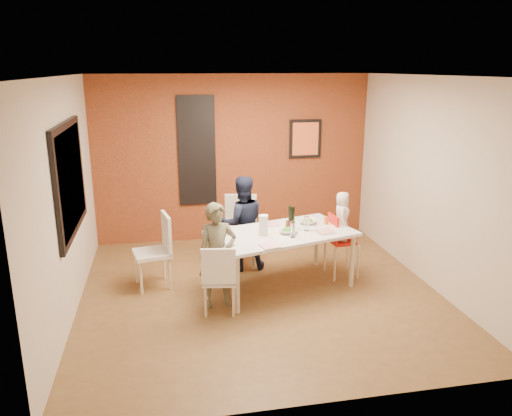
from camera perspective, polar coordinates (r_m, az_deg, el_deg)
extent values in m
plane|color=brown|center=(6.51, 0.51, -9.65)|extent=(4.50, 4.50, 0.00)
cube|color=white|center=(5.88, 0.57, 14.86)|extent=(4.50, 4.50, 0.02)
cube|color=beige|center=(8.22, -2.58, 5.66)|extent=(4.50, 0.02, 2.70)
cube|color=beige|center=(3.97, 7.00, -5.70)|extent=(4.50, 0.02, 2.70)
cube|color=beige|center=(6.04, -20.90, 0.88)|extent=(0.02, 4.50, 2.70)
cube|color=beige|center=(6.85, 19.34, 2.71)|extent=(0.02, 4.50, 2.70)
cube|color=maroon|center=(8.20, -2.56, 5.64)|extent=(4.50, 0.02, 2.70)
cube|color=black|center=(6.18, -20.51, 3.15)|extent=(0.05, 1.70, 1.30)
cube|color=black|center=(6.18, -20.37, 3.16)|extent=(0.02, 1.55, 1.15)
cube|color=silver|center=(8.10, -6.79, 6.49)|extent=(0.55, 0.03, 1.70)
cube|color=black|center=(8.09, -6.78, 6.48)|extent=(0.60, 0.03, 1.76)
cube|color=black|center=(8.39, 5.65, 7.88)|extent=(0.54, 0.03, 0.64)
cube|color=orange|center=(8.38, 5.68, 7.87)|extent=(0.44, 0.01, 0.54)
cube|color=silver|center=(6.43, 2.95, -2.92)|extent=(2.01, 1.46, 0.04)
cylinder|color=#C7B694|center=(5.87, -2.16, -8.75)|extent=(0.06, 0.06, 0.71)
cylinder|color=#C7B694|center=(6.59, -5.21, -5.99)|extent=(0.06, 0.06, 0.71)
cylinder|color=#C7B694|center=(6.66, 10.93, -5.97)|extent=(0.06, 0.06, 0.71)
cylinder|color=#C7B694|center=(7.30, 6.94, -3.82)|extent=(0.06, 0.06, 0.71)
cube|color=white|center=(5.92, -4.18, -8.12)|extent=(0.45, 0.45, 0.04)
cube|color=white|center=(5.67, -4.30, -6.79)|extent=(0.39, 0.10, 0.45)
cylinder|color=#CBB297|center=(6.15, -2.56, -9.28)|extent=(0.03, 0.03, 0.38)
cylinder|color=#CBB297|center=(5.86, -2.61, -10.61)|extent=(0.03, 0.03, 0.38)
cylinder|color=#CBB297|center=(6.16, -5.58, -9.28)|extent=(0.03, 0.03, 0.38)
cylinder|color=#CBB297|center=(5.87, -5.80, -10.61)|extent=(0.03, 0.03, 0.38)
cube|color=white|center=(7.24, -1.80, -2.89)|extent=(0.55, 0.55, 0.05)
cube|color=white|center=(7.37, -1.75, -0.42)|extent=(0.46, 0.13, 0.53)
cylinder|color=#C9B496|center=(7.16, -3.37, -5.24)|extent=(0.04, 0.04, 0.46)
cylinder|color=#C9B496|center=(7.51, -3.17, -4.20)|extent=(0.04, 0.04, 0.46)
cylinder|color=#C9B496|center=(7.14, -0.32, -5.27)|extent=(0.04, 0.04, 0.46)
cylinder|color=#C9B496|center=(7.50, -0.27, -4.22)|extent=(0.04, 0.04, 0.46)
cube|color=white|center=(6.65, -11.81, -5.10)|extent=(0.53, 0.53, 0.05)
cube|color=white|center=(6.60, -10.19, -2.82)|extent=(0.12, 0.45, 0.51)
cylinder|color=beige|center=(6.89, -13.49, -6.62)|extent=(0.04, 0.04, 0.44)
cylinder|color=beige|center=(6.94, -10.47, -6.26)|extent=(0.04, 0.04, 0.44)
cylinder|color=beige|center=(6.55, -13.00, -7.78)|extent=(0.04, 0.04, 0.44)
cylinder|color=beige|center=(6.60, -9.82, -7.39)|extent=(0.04, 0.04, 0.44)
cube|color=red|center=(6.95, 9.82, -3.75)|extent=(0.33, 0.33, 0.05)
cube|color=red|center=(6.82, 8.79, -2.26)|extent=(0.05, 0.31, 0.36)
cube|color=red|center=(6.92, 9.85, -3.08)|extent=(0.33, 0.33, 0.02)
cylinder|color=beige|center=(6.96, 11.60, -6.09)|extent=(0.03, 0.03, 0.48)
cylinder|color=beige|center=(6.82, 9.00, -6.42)|extent=(0.03, 0.03, 0.48)
cylinder|color=beige|center=(7.25, 10.39, -5.12)|extent=(0.03, 0.03, 0.48)
cylinder|color=beige|center=(7.12, 7.87, -5.42)|extent=(0.03, 0.03, 0.48)
imported|color=brown|center=(5.97, -4.41, -5.41)|extent=(0.50, 0.36, 1.28)
imported|color=black|center=(7.03, -1.60, -1.74)|extent=(0.67, 0.53, 1.35)
imported|color=beige|center=(6.83, 9.80, -0.93)|extent=(0.31, 0.38, 0.67)
cube|color=white|center=(5.91, 1.56, -4.34)|extent=(0.25, 0.25, 0.01)
cube|color=silver|center=(6.72, 1.73, -1.84)|extent=(0.22, 0.22, 0.01)
cube|color=silver|center=(6.47, 7.92, -2.68)|extent=(0.25, 0.25, 0.01)
cube|color=white|center=(6.39, -3.62, -2.80)|extent=(0.24, 0.24, 0.01)
imported|color=white|center=(6.38, 3.68, -2.63)|extent=(0.27, 0.27, 0.06)
imported|color=silver|center=(6.79, 5.94, -1.54)|extent=(0.29, 0.29, 0.06)
cylinder|color=black|center=(6.48, 4.08, -1.15)|extent=(0.08, 0.08, 0.31)
cylinder|color=white|center=(6.21, 4.23, -2.51)|extent=(0.07, 0.07, 0.19)
cylinder|color=white|center=(6.48, 5.80, -1.80)|extent=(0.06, 0.06, 0.19)
cylinder|color=white|center=(6.26, 0.86, -1.98)|extent=(0.12, 0.12, 0.26)
cylinder|color=red|center=(6.46, 3.98, -2.09)|extent=(0.03, 0.03, 0.13)
cylinder|color=#356822|center=(6.47, 4.33, -2.00)|extent=(0.04, 0.04, 0.14)
cylinder|color=brown|center=(6.45, 3.56, -2.01)|extent=(0.04, 0.04, 0.15)
cylinder|color=#D45C17|center=(6.78, 8.03, -1.43)|extent=(0.06, 0.06, 0.10)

